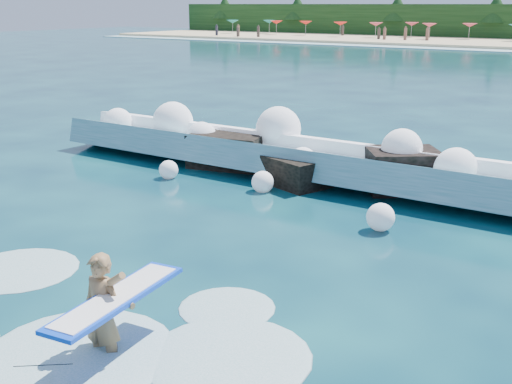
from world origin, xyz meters
TOP-DOWN VIEW (x-y plane):
  - ground at (0.00, 0.00)m, footprint 200.00×200.00m
  - breaking_wave at (-0.93, 7.60)m, footprint 16.87×2.68m
  - rock_cluster at (-0.58, 7.42)m, footprint 8.27×3.31m
  - surfer_with_board at (2.17, -2.96)m, footprint 1.10×3.03m
  - wave_spray at (-1.02, 7.55)m, footprint 15.45×5.00m
  - surf_foam at (1.79, -2.69)m, footprint 8.76×5.35m
  - beachgoers at (-10.71, 74.09)m, footprint 106.12×13.09m

SIDE VIEW (x-z plane):
  - ground at x=0.00m, z-range 0.00..0.00m
  - surf_foam at x=1.79m, z-range -0.07..0.07m
  - rock_cluster at x=-0.58m, z-range -0.25..1.10m
  - breaking_wave at x=-0.93m, z-range -0.22..1.23m
  - surfer_with_board at x=2.17m, z-range -0.25..1.64m
  - wave_spray at x=-1.02m, z-range 0.01..1.98m
  - beachgoers at x=-10.71m, z-range 0.10..2.03m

